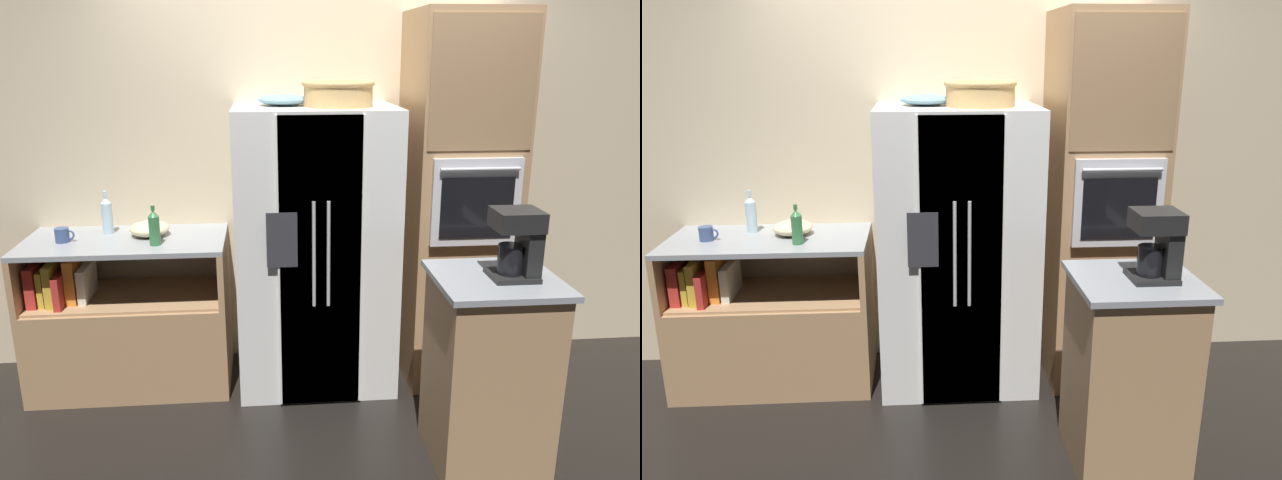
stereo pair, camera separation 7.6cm
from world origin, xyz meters
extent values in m
plane|color=black|center=(0.00, 0.00, 0.00)|extent=(20.00, 20.00, 0.00)
cube|color=beige|center=(0.00, 0.40, 1.40)|extent=(12.00, 0.06, 2.80)
cube|color=#A87F56|center=(-1.19, 0.06, 0.29)|extent=(1.20, 0.63, 0.58)
cube|color=#A87F56|center=(-1.19, 0.06, 0.59)|extent=(1.15, 0.58, 0.02)
cube|color=#A87F56|center=(-1.77, 0.06, 0.75)|extent=(0.04, 0.63, 0.34)
cube|color=#A87F56|center=(-0.61, 0.06, 0.75)|extent=(0.04, 0.63, 0.34)
cube|color=gray|center=(-1.19, 0.06, 0.93)|extent=(1.20, 0.63, 0.03)
cube|color=#B72D28|center=(-1.70, 0.02, 0.72)|extent=(0.06, 0.37, 0.24)
cube|color=gold|center=(-1.65, 0.02, 0.70)|extent=(0.03, 0.35, 0.21)
cube|color=gold|center=(-1.60, 0.02, 0.72)|extent=(0.05, 0.38, 0.25)
cube|color=#B72D28|center=(-1.55, 0.02, 0.69)|extent=(0.04, 0.45, 0.19)
cube|color=orange|center=(-1.49, 0.02, 0.73)|extent=(0.06, 0.29, 0.27)
cube|color=silver|center=(-1.43, 0.02, 0.70)|extent=(0.05, 0.29, 0.21)
cube|color=silver|center=(-0.04, 0.02, 0.86)|extent=(0.95, 0.69, 1.73)
cube|color=silver|center=(-0.05, -0.34, 0.86)|extent=(0.47, 0.02, 1.69)
cube|color=silver|center=(-0.04, -0.34, 0.86)|extent=(0.47, 0.02, 1.69)
cylinder|color=#B2B2B7|center=(-0.08, -0.36, 0.95)|extent=(0.02, 0.02, 0.60)
cylinder|color=#B2B2B7|center=(0.00, -0.36, 0.95)|extent=(0.02, 0.02, 0.60)
cube|color=#2D2D33|center=(-0.26, -0.35, 1.04)|extent=(0.17, 0.01, 0.31)
cube|color=#A87F56|center=(0.84, 0.04, 1.13)|extent=(0.62, 0.66, 2.26)
cube|color=silver|center=(0.84, -0.31, 1.22)|extent=(0.51, 0.04, 0.50)
cube|color=black|center=(0.84, -0.33, 1.19)|extent=(0.42, 0.01, 0.35)
cylinder|color=#B2B2B7|center=(0.84, -0.34, 1.41)|extent=(0.45, 0.02, 0.02)
cube|color=#94704C|center=(0.84, -0.29, 1.86)|extent=(0.58, 0.01, 0.72)
cube|color=#A87F56|center=(0.75, -0.91, 0.48)|extent=(0.54, 0.53, 0.96)
cube|color=gray|center=(0.75, -0.91, 0.98)|extent=(0.59, 0.57, 0.03)
cylinder|color=tan|center=(0.09, -0.03, 1.79)|extent=(0.39, 0.39, 0.13)
torus|color=tan|center=(0.09, -0.03, 1.86)|extent=(0.41, 0.41, 0.03)
ellipsoid|color=#668C99|center=(-0.22, 0.08, 1.76)|extent=(0.30, 0.30, 0.06)
cylinder|color=silver|center=(-1.31, 0.19, 1.04)|extent=(0.06, 0.06, 0.19)
cone|color=silver|center=(-1.31, 0.19, 1.16)|extent=(0.06, 0.06, 0.04)
cylinder|color=silver|center=(-1.31, 0.19, 1.19)|extent=(0.02, 0.02, 0.04)
cylinder|color=#33723F|center=(-0.98, -0.08, 1.03)|extent=(0.06, 0.06, 0.17)
cone|color=#33723F|center=(-0.98, -0.08, 1.14)|extent=(0.06, 0.06, 0.04)
cylinder|color=#33723F|center=(-0.98, -0.08, 1.17)|extent=(0.02, 0.02, 0.03)
cylinder|color=#384C7A|center=(-1.54, 0.02, 0.99)|extent=(0.08, 0.08, 0.09)
torus|color=#384C7A|center=(-1.50, 0.02, 0.99)|extent=(0.06, 0.01, 0.06)
ellipsoid|color=beige|center=(-1.05, 0.11, 0.99)|extent=(0.24, 0.24, 0.09)
cube|color=black|center=(0.82, -0.93, 1.01)|extent=(0.21, 0.20, 0.02)
cylinder|color=black|center=(0.80, -0.93, 1.09)|extent=(0.12, 0.12, 0.14)
cube|color=black|center=(0.89, -0.93, 1.16)|extent=(0.07, 0.17, 0.33)
cube|color=black|center=(0.82, -0.93, 1.28)|extent=(0.21, 0.20, 0.09)
camera|label=1|loc=(-0.34, -3.62, 2.02)|focal=35.00mm
camera|label=2|loc=(-0.27, -3.63, 2.02)|focal=35.00mm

